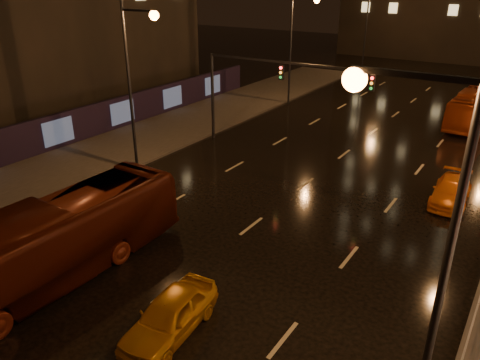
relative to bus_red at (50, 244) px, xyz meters
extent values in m
plane|color=black|center=(4.21, 18.00, -1.65)|extent=(140.00, 140.00, 0.00)
cube|color=#38332D|center=(-9.29, 13.00, -1.57)|extent=(7.00, 70.00, 0.15)
cube|color=black|center=(-12.99, 10.00, -0.40)|extent=(0.30, 46.00, 2.50)
cylinder|color=black|center=(-5.39, 18.00, 1.45)|extent=(0.22, 0.22, 6.20)
cube|color=black|center=(2.21, 18.00, 4.45)|extent=(15.20, 0.14, 0.14)
cube|color=black|center=(0.21, 18.00, 3.80)|extent=(0.32, 0.18, 0.95)
cube|color=black|center=(6.21, 18.00, 3.80)|extent=(0.32, 0.18, 0.95)
sphere|color=#FF1E19|center=(0.21, 17.88, 4.10)|extent=(0.18, 0.18, 0.18)
cylinder|color=black|center=(13.81, 0.00, 3.35)|extent=(0.18, 0.18, 10.00)
cube|color=black|center=(12.61, 0.00, 7.85)|extent=(2.40, 0.12, 0.12)
sphere|color=orange|center=(11.51, 0.00, 7.65)|extent=(0.50, 0.50, 0.50)
imported|color=#4C160A|center=(0.00, 0.00, 0.00)|extent=(2.90, 11.85, 3.29)
imported|color=#AD3B11|center=(10.21, 32.75, -0.25)|extent=(2.80, 10.11, 2.79)
imported|color=#BA7211|center=(5.83, 0.24, -0.93)|extent=(2.11, 4.34, 1.43)
imported|color=orange|center=(11.72, 16.13, -1.02)|extent=(1.97, 4.41, 1.26)
camera|label=1|loc=(14.68, -8.97, 9.52)|focal=35.00mm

